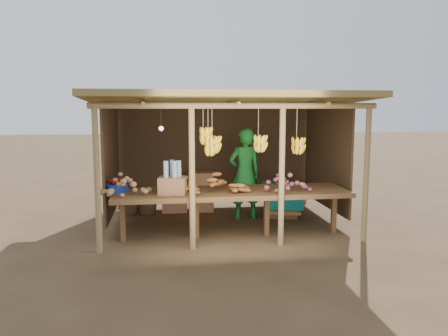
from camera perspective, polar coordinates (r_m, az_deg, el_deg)
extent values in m
plane|color=brown|center=(8.40, 0.00, -7.12)|extent=(60.00, 60.00, 0.00)
cylinder|color=#997C4F|center=(6.69, -16.24, -1.64)|extent=(0.09, 0.09, 2.20)
cylinder|color=#997C4F|center=(7.37, 18.10, -0.87)|extent=(0.09, 0.09, 2.20)
cylinder|color=#997C4F|center=(9.64, -13.73, 1.25)|extent=(0.09, 0.09, 2.20)
cylinder|color=#997C4F|center=(10.12, 10.65, 1.64)|extent=(0.09, 0.09, 2.20)
cylinder|color=#997C4F|center=(6.63, -4.19, -1.42)|extent=(0.09, 0.09, 2.20)
cylinder|color=#997C4F|center=(6.87, 7.55, -1.16)|extent=(0.09, 0.09, 2.20)
cylinder|color=#997C4F|center=(6.63, 1.82, 8.13)|extent=(4.40, 0.09, 0.09)
cylinder|color=#997C4F|center=(9.60, -1.26, 8.03)|extent=(4.40, 0.09, 0.09)
cube|color=olive|center=(8.12, 0.00, 8.71)|extent=(4.70, 3.50, 0.28)
cube|color=#4D3724|center=(9.63, -1.23, 2.13)|extent=(4.20, 0.04, 1.98)
cube|color=#4D3724|center=(8.34, -14.49, 1.00)|extent=(0.04, 2.40, 1.98)
cube|color=#4D3724|center=(8.89, 13.22, 1.45)|extent=(0.04, 2.40, 1.98)
cube|color=brown|center=(7.31, 1.04, -3.25)|extent=(3.90, 1.05, 0.08)
cube|color=brown|center=(7.34, -13.08, -6.61)|extent=(0.08, 0.08, 0.72)
cube|color=brown|center=(7.33, -3.63, -6.44)|extent=(0.08, 0.08, 0.72)
cube|color=brown|center=(7.51, 5.58, -6.11)|extent=(0.08, 0.08, 0.72)
cube|color=brown|center=(7.88, 14.14, -5.66)|extent=(0.08, 0.08, 0.72)
cylinder|color=navy|center=(7.40, -13.86, -2.49)|extent=(0.39, 0.39, 0.14)
cube|color=#A06947|center=(7.05, -6.73, -2.27)|extent=(0.48, 0.41, 0.27)
imported|color=#1B7B2A|center=(8.52, 2.73, -0.77)|extent=(0.72, 0.54, 1.79)
cube|color=brown|center=(8.90, 7.35, -4.28)|extent=(0.78, 0.70, 0.62)
cube|color=#0C8786|center=(8.84, 7.39, -2.14)|extent=(0.87, 0.79, 0.06)
cube|color=#A06947|center=(9.23, -2.97, -4.32)|extent=(0.54, 0.44, 0.41)
cube|color=#A06947|center=(9.15, -2.99, -1.81)|extent=(0.54, 0.44, 0.41)
cube|color=#A06947|center=(9.20, -6.49, -4.40)|extent=(0.54, 0.44, 0.41)
ellipsoid|color=#4D3724|center=(9.13, -12.36, -4.56)|extent=(0.40, 0.40, 0.54)
ellipsoid|color=#4D3724|center=(9.10, -10.06, -4.53)|extent=(0.40, 0.40, 0.54)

